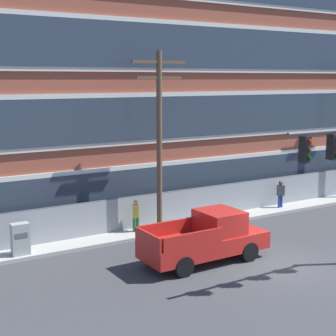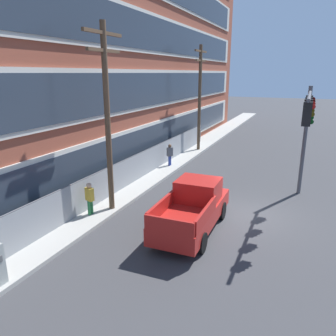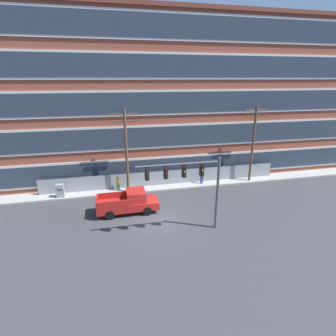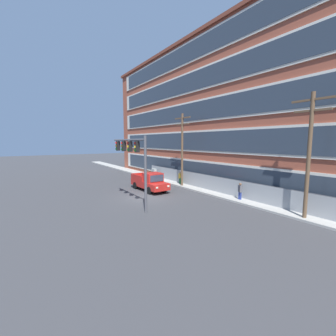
{
  "view_description": "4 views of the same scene",
  "coord_description": "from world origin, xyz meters",
  "px_view_note": "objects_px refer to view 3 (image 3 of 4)",
  "views": [
    {
      "loc": [
        -14.09,
        -14.35,
        7.35
      ],
      "look_at": [
        -2.66,
        4.59,
        3.5
      ],
      "focal_mm": 55.0,
      "sensor_mm": 36.0,
      "label": 1
    },
    {
      "loc": [
        -14.62,
        -2.11,
        6.48
      ],
      "look_at": [
        -1.3,
        3.62,
        2.25
      ],
      "focal_mm": 35.0,
      "sensor_mm": 36.0,
      "label": 2
    },
    {
      "loc": [
        -3.5,
        -19.03,
        11.35
      ],
      "look_at": [
        1.2,
        2.35,
        3.76
      ],
      "focal_mm": 28.0,
      "sensor_mm": 36.0,
      "label": 3
    },
    {
      "loc": [
        18.85,
        -9.92,
        5.43
      ],
      "look_at": [
        0.74,
        2.26,
        2.81
      ],
      "focal_mm": 24.0,
      "sensor_mm": 36.0,
      "label": 4
    }
  ],
  "objects_px": {
    "electrical_cabinet": "(60,191)",
    "pedestrian_by_fence": "(118,183)",
    "traffic_signal_mast": "(191,178)",
    "utility_pole_near_corner": "(126,148)",
    "utility_pole_midblock": "(253,141)",
    "pickup_truck_red": "(129,202)",
    "pedestrian_near_cabinet": "(202,176)"
  },
  "relations": [
    {
      "from": "traffic_signal_mast",
      "to": "utility_pole_near_corner",
      "type": "height_order",
      "value": "utility_pole_near_corner"
    },
    {
      "from": "utility_pole_midblock",
      "to": "pedestrian_by_fence",
      "type": "distance_m",
      "value": 15.31
    },
    {
      "from": "electrical_cabinet",
      "to": "pedestrian_by_fence",
      "type": "xyz_separation_m",
      "value": [
        5.61,
        0.48,
        0.22
      ]
    },
    {
      "from": "pickup_truck_red",
      "to": "pedestrian_near_cabinet",
      "type": "distance_m",
      "value": 9.56
    },
    {
      "from": "utility_pole_near_corner",
      "to": "pedestrian_by_fence",
      "type": "distance_m",
      "value": 4.0
    },
    {
      "from": "electrical_cabinet",
      "to": "pedestrian_near_cabinet",
      "type": "bearing_deg",
      "value": 1.44
    },
    {
      "from": "electrical_cabinet",
      "to": "pedestrian_by_fence",
      "type": "relative_size",
      "value": 0.89
    },
    {
      "from": "utility_pole_near_corner",
      "to": "utility_pole_midblock",
      "type": "xyz_separation_m",
      "value": [
        13.8,
        0.13,
        0.01
      ]
    },
    {
      "from": "pedestrian_near_cabinet",
      "to": "utility_pole_near_corner",
      "type": "bearing_deg",
      "value": -177.22
    },
    {
      "from": "traffic_signal_mast",
      "to": "utility_pole_midblock",
      "type": "bearing_deg",
      "value": 40.76
    },
    {
      "from": "pickup_truck_red",
      "to": "pedestrian_by_fence",
      "type": "xyz_separation_m",
      "value": [
        -0.79,
        4.75,
        0.02
      ]
    },
    {
      "from": "utility_pole_midblock",
      "to": "pedestrian_near_cabinet",
      "type": "height_order",
      "value": "utility_pole_midblock"
    },
    {
      "from": "utility_pole_near_corner",
      "to": "pedestrian_by_fence",
      "type": "bearing_deg",
      "value": 153.66
    },
    {
      "from": "utility_pole_near_corner",
      "to": "utility_pole_midblock",
      "type": "relative_size",
      "value": 1.0
    },
    {
      "from": "pickup_truck_red",
      "to": "electrical_cabinet",
      "type": "height_order",
      "value": "pickup_truck_red"
    },
    {
      "from": "pickup_truck_red",
      "to": "electrical_cabinet",
      "type": "xyz_separation_m",
      "value": [
        -6.4,
        4.27,
        -0.21
      ]
    },
    {
      "from": "pedestrian_near_cabinet",
      "to": "pedestrian_by_fence",
      "type": "bearing_deg",
      "value": 179.32
    },
    {
      "from": "utility_pole_near_corner",
      "to": "pickup_truck_red",
      "type": "bearing_deg",
      "value": -93.12
    },
    {
      "from": "utility_pole_near_corner",
      "to": "utility_pole_midblock",
      "type": "distance_m",
      "value": 13.8
    },
    {
      "from": "utility_pole_near_corner",
      "to": "pedestrian_by_fence",
      "type": "height_order",
      "value": "utility_pole_near_corner"
    },
    {
      "from": "utility_pole_midblock",
      "to": "traffic_signal_mast",
      "type": "bearing_deg",
      "value": -139.24
    },
    {
      "from": "traffic_signal_mast",
      "to": "pedestrian_by_fence",
      "type": "relative_size",
      "value": 3.71
    },
    {
      "from": "electrical_cabinet",
      "to": "pedestrian_by_fence",
      "type": "height_order",
      "value": "pedestrian_by_fence"
    },
    {
      "from": "utility_pole_near_corner",
      "to": "pedestrian_near_cabinet",
      "type": "height_order",
      "value": "utility_pole_near_corner"
    },
    {
      "from": "pedestrian_by_fence",
      "to": "utility_pole_near_corner",
      "type": "bearing_deg",
      "value": -26.34
    },
    {
      "from": "pedestrian_near_cabinet",
      "to": "pedestrian_by_fence",
      "type": "distance_m",
      "value": 9.15
    },
    {
      "from": "traffic_signal_mast",
      "to": "pickup_truck_red",
      "type": "distance_m",
      "value": 6.81
    },
    {
      "from": "traffic_signal_mast",
      "to": "electrical_cabinet",
      "type": "height_order",
      "value": "traffic_signal_mast"
    },
    {
      "from": "traffic_signal_mast",
      "to": "pickup_truck_red",
      "type": "relative_size",
      "value": 1.16
    },
    {
      "from": "electrical_cabinet",
      "to": "pedestrian_by_fence",
      "type": "distance_m",
      "value": 5.64
    },
    {
      "from": "utility_pole_midblock",
      "to": "pedestrian_by_fence",
      "type": "bearing_deg",
      "value": 178.57
    },
    {
      "from": "pickup_truck_red",
      "to": "utility_pole_midblock",
      "type": "distance_m",
      "value": 15.2
    }
  ]
}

